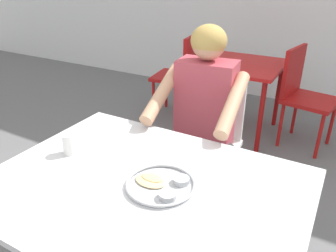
% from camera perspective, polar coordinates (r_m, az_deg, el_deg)
% --- Properties ---
extents(table_foreground, '(1.27, 0.96, 0.74)m').
position_cam_1_polar(table_foreground, '(1.40, -4.27, -12.05)').
color(table_foreground, silver).
rests_on(table_foreground, ground).
extents(thali_tray, '(0.28, 0.28, 0.03)m').
position_cam_1_polar(thali_tray, '(1.33, -1.13, -10.08)').
color(thali_tray, '#B7BABF').
rests_on(thali_tray, table_foreground).
extents(drinking_cup, '(0.06, 0.06, 0.10)m').
position_cam_1_polar(drinking_cup, '(1.60, -16.63, -2.88)').
color(drinking_cup, white).
rests_on(drinking_cup, table_foreground).
extents(chair_foreground, '(0.44, 0.43, 0.88)m').
position_cam_1_polar(chair_foreground, '(2.25, 7.28, -1.45)').
color(chair_foreground, silver).
rests_on(chair_foreground, ground).
extents(diner_foreground, '(0.53, 0.58, 1.25)m').
position_cam_1_polar(diner_foreground, '(1.96, 5.62, 1.97)').
color(diner_foreground, '#303030').
rests_on(diner_foreground, ground).
extents(table_background_red, '(0.86, 0.78, 0.71)m').
position_cam_1_polar(table_background_red, '(3.28, 11.50, 9.24)').
color(table_background_red, '#B71414').
rests_on(table_background_red, ground).
extents(chair_red_left, '(0.47, 0.48, 0.90)m').
position_cam_1_polar(chair_red_left, '(3.58, 2.32, 9.53)').
color(chair_red_left, '#A61314').
rests_on(chair_red_left, ground).
extents(chair_red_right, '(0.50, 0.50, 0.90)m').
position_cam_1_polar(chair_red_right, '(3.22, 22.25, 5.63)').
color(chair_red_right, '#A61514').
rests_on(chair_red_right, ground).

